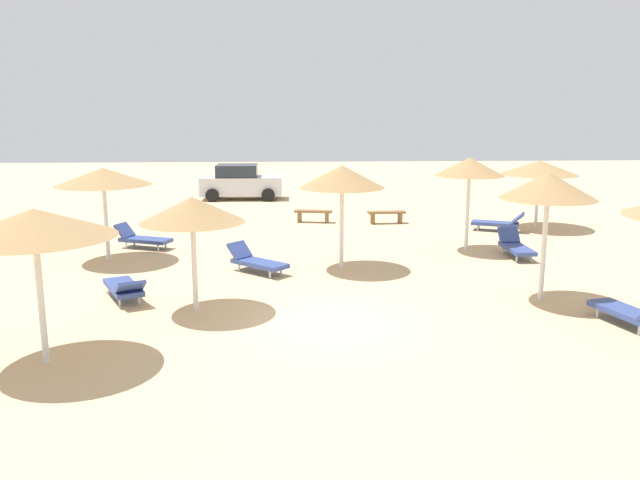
{
  "coord_description": "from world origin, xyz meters",
  "views": [
    {
      "loc": [
        -0.78,
        -13.3,
        4.63
      ],
      "look_at": [
        0.0,
        3.0,
        1.2
      ],
      "focal_mm": 36.32,
      "sensor_mm": 36.0,
      "label": 1
    }
  ],
  "objects_px": {
    "lounger_3": "(142,238)",
    "bench_0": "(313,214)",
    "lounger_2": "(516,246)",
    "lounger_0": "(124,287)",
    "parasol_0": "(192,210)",
    "parasol_6": "(540,168)",
    "lounger_1": "(256,261)",
    "parasol_1": "(342,177)",
    "lounger_6": "(499,223)",
    "parasol_2": "(470,167)",
    "lounger_4": "(632,312)",
    "parasol_3": "(103,177)",
    "parasol_4": "(548,186)",
    "bench_1": "(191,218)",
    "parked_car": "(241,183)",
    "parasol_5": "(34,224)",
    "bench_2": "(386,215)"
  },
  "relations": [
    {
      "from": "parasol_5",
      "to": "lounger_1",
      "type": "distance_m",
      "value": 7.6
    },
    {
      "from": "parasol_5",
      "to": "bench_1",
      "type": "height_order",
      "value": "parasol_5"
    },
    {
      "from": "lounger_2",
      "to": "lounger_0",
      "type": "bearing_deg",
      "value": -159.76
    },
    {
      "from": "parasol_2",
      "to": "parasol_0",
      "type": "bearing_deg",
      "value": -143.05
    },
    {
      "from": "parasol_4",
      "to": "bench_1",
      "type": "bearing_deg",
      "value": 134.18
    },
    {
      "from": "parasol_0",
      "to": "parasol_3",
      "type": "xyz_separation_m",
      "value": [
        -3.33,
        5.06,
        0.2
      ]
    },
    {
      "from": "parasol_2",
      "to": "lounger_4",
      "type": "distance_m",
      "value": 7.96
    },
    {
      "from": "parasol_2",
      "to": "parked_car",
      "type": "height_order",
      "value": "parasol_2"
    },
    {
      "from": "parasol_2",
      "to": "parasol_5",
      "type": "relative_size",
      "value": 1.05
    },
    {
      "from": "lounger_3",
      "to": "parasol_2",
      "type": "bearing_deg",
      "value": -4.54
    },
    {
      "from": "parasol_1",
      "to": "lounger_3",
      "type": "distance_m",
      "value": 7.36
    },
    {
      "from": "lounger_1",
      "to": "bench_1",
      "type": "relative_size",
      "value": 1.18
    },
    {
      "from": "lounger_6",
      "to": "bench_2",
      "type": "height_order",
      "value": "lounger_6"
    },
    {
      "from": "parasol_4",
      "to": "parasol_5",
      "type": "distance_m",
      "value": 11.0
    },
    {
      "from": "parasol_3",
      "to": "lounger_2",
      "type": "height_order",
      "value": "parasol_3"
    },
    {
      "from": "parasol_0",
      "to": "parasol_2",
      "type": "xyz_separation_m",
      "value": [
        7.85,
        5.9,
        0.35
      ]
    },
    {
      "from": "parasol_1",
      "to": "bench_2",
      "type": "xyz_separation_m",
      "value": [
        2.36,
        7.07,
        -2.29
      ]
    },
    {
      "from": "parasol_5",
      "to": "lounger_6",
      "type": "distance_m",
      "value": 17.27
    },
    {
      "from": "parasol_6",
      "to": "bench_2",
      "type": "relative_size",
      "value": 1.89
    },
    {
      "from": "parasol_0",
      "to": "lounger_6",
      "type": "distance_m",
      "value": 13.58
    },
    {
      "from": "parasol_6",
      "to": "lounger_6",
      "type": "xyz_separation_m",
      "value": [
        -1.63,
        -0.59,
        -1.96
      ]
    },
    {
      "from": "parked_car",
      "to": "lounger_6",
      "type": "bearing_deg",
      "value": -40.93
    },
    {
      "from": "parasol_2",
      "to": "lounger_4",
      "type": "xyz_separation_m",
      "value": [
        1.52,
        -7.45,
        -2.37
      ]
    },
    {
      "from": "parasol_0",
      "to": "lounger_6",
      "type": "relative_size",
      "value": 1.33
    },
    {
      "from": "parasol_0",
      "to": "parasol_6",
      "type": "xyz_separation_m",
      "value": [
        11.56,
        9.63,
        -0.06
      ]
    },
    {
      "from": "lounger_1",
      "to": "parasol_1",
      "type": "bearing_deg",
      "value": 7.83
    },
    {
      "from": "parasol_3",
      "to": "lounger_3",
      "type": "height_order",
      "value": "parasol_3"
    },
    {
      "from": "parasol_1",
      "to": "bench_0",
      "type": "height_order",
      "value": "parasol_1"
    },
    {
      "from": "parasol_3",
      "to": "lounger_1",
      "type": "bearing_deg",
      "value": -19.89
    },
    {
      "from": "bench_2",
      "to": "bench_0",
      "type": "bearing_deg",
      "value": 172.59
    },
    {
      "from": "parasol_4",
      "to": "lounger_2",
      "type": "height_order",
      "value": "parasol_4"
    },
    {
      "from": "parasol_5",
      "to": "bench_1",
      "type": "bearing_deg",
      "value": 87.12
    },
    {
      "from": "lounger_6",
      "to": "bench_0",
      "type": "xyz_separation_m",
      "value": [
        -6.83,
        2.16,
        0.03
      ]
    },
    {
      "from": "lounger_0",
      "to": "lounger_6",
      "type": "distance_m",
      "value": 14.29
    },
    {
      "from": "parasol_2",
      "to": "lounger_6",
      "type": "xyz_separation_m",
      "value": [
        2.09,
        3.13,
        -2.36
      ]
    },
    {
      "from": "parasol_1",
      "to": "lounger_1",
      "type": "bearing_deg",
      "value": -172.17
    },
    {
      "from": "parasol_5",
      "to": "lounger_4",
      "type": "bearing_deg",
      "value": 6.77
    },
    {
      "from": "parasol_3",
      "to": "parasol_4",
      "type": "bearing_deg",
      "value": -22.04
    },
    {
      "from": "lounger_0",
      "to": "lounger_4",
      "type": "relative_size",
      "value": 1.0
    },
    {
      "from": "lounger_3",
      "to": "parked_car",
      "type": "distance_m",
      "value": 11.4
    },
    {
      "from": "parasol_5",
      "to": "lounger_4",
      "type": "xyz_separation_m",
      "value": [
        11.68,
        1.39,
        -2.27
      ]
    },
    {
      "from": "lounger_0",
      "to": "bench_2",
      "type": "relative_size",
      "value": 1.31
    },
    {
      "from": "parasol_6",
      "to": "lounger_4",
      "type": "bearing_deg",
      "value": -101.13
    },
    {
      "from": "parasol_4",
      "to": "lounger_0",
      "type": "relative_size",
      "value": 1.55
    },
    {
      "from": "lounger_4",
      "to": "bench_0",
      "type": "relative_size",
      "value": 1.28
    },
    {
      "from": "lounger_3",
      "to": "bench_0",
      "type": "distance_m",
      "value": 7.3
    },
    {
      "from": "lounger_1",
      "to": "lounger_2",
      "type": "bearing_deg",
      "value": 11.18
    },
    {
      "from": "lounger_3",
      "to": "bench_0",
      "type": "relative_size",
      "value": 1.27
    },
    {
      "from": "lounger_1",
      "to": "bench_0",
      "type": "height_order",
      "value": "lounger_1"
    },
    {
      "from": "parasol_6",
      "to": "bench_2",
      "type": "height_order",
      "value": "parasol_6"
    }
  ]
}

